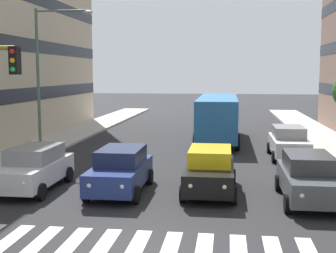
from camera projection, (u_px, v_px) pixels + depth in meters
name	position (u px, v px, depth m)	size (l,w,h in m)	color
ground_plane	(135.00, 249.00, 12.04)	(180.00, 180.00, 0.00)	#262628
crosswalk_markings	(135.00, 249.00, 12.04)	(9.45, 2.80, 0.01)	silver
car_0	(309.00, 177.00, 16.37)	(2.02, 4.44, 1.72)	#474C51
car_1	(210.00, 170.00, 17.61)	(2.02, 4.44, 1.72)	black
car_2	(121.00, 170.00, 17.66)	(2.02, 4.44, 1.72)	navy
car_3	(34.00, 168.00, 18.08)	(2.02, 4.44, 1.72)	silver
car_row2_0	(289.00, 142.00, 24.77)	(2.02, 4.44, 1.72)	silver
bus_behind_traffic	(218.00, 114.00, 30.86)	(2.78, 10.50, 3.00)	#286BAD
street_lamp_right	(47.00, 66.00, 24.92)	(3.26, 0.28, 7.93)	#4C6B56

